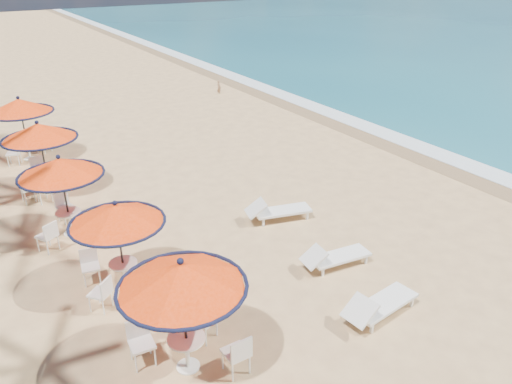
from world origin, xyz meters
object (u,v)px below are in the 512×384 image
Objects in this scene: station_0 at (184,288)px; station_1 at (116,226)px; lounger_mid at (334,256)px; station_3 at (38,141)px; lounger_near at (378,305)px; lounger_far at (276,210)px; station_4 at (21,112)px; station_2 at (62,177)px.

station_0 reaches higher than station_1.
station_1 is 5.56m from lounger_mid.
station_0 is 0.99× the size of station_3.
lounger_far reaches higher than lounger_near.
station_0 is at bearing -86.84° from station_4.
station_1 is at bearing 130.63° from lounger_near.
station_2 is at bearing 98.17° from station_1.
station_0 is 4.62m from lounger_near.
station_3 reaches higher than lounger_far.
station_2 is 0.97× the size of station_3.
station_0 is at bearing 161.17° from lounger_near.
station_1 is 3.44m from station_2.
station_4 is 1.24× the size of lounger_near.
station_3 is at bearing 94.42° from station_0.
station_4 is 15.54m from lounger_near.
station_0 reaches higher than lounger_near.
station_1 is 0.95× the size of station_2.
lounger_mid is (4.72, 1.23, -1.55)m from station_0.
station_4 is at bearing 134.56° from lounger_far.
station_3 reaches higher than station_0.
station_1 is 10.51m from station_4.
station_3 is at bearing 90.20° from station_2.
lounger_mid is at bearing -58.06° from station_3.
lounger_near reaches higher than lounger_mid.
lounger_far is at bearing -23.50° from station_2.
station_0 is 1.03× the size of station_2.
lounger_mid is (4.99, -2.01, -1.41)m from station_1.
station_3 is at bearing -90.26° from station_4.
lounger_near is at bearing -65.23° from station_3.
station_2 is at bearing -89.80° from station_3.
station_1 is 1.20× the size of lounger_mid.
station_0 is 10.07m from station_3.
lounger_far is (5.64, -9.54, -1.64)m from station_4.
lounger_far is at bearing 75.93° from lounger_near.
station_0 is 13.75m from station_4.
station_2 reaches higher than lounger_far.
station_2 is (-0.49, 3.40, 0.09)m from station_1.
station_4 is (-0.48, 10.49, 0.25)m from station_1.
station_1 reaches higher than lounger_near.
lounger_mid is (0.45, 2.11, -0.02)m from lounger_near.
station_4 is at bearing 89.74° from station_3.
station_1 is 1.13× the size of lounger_near.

